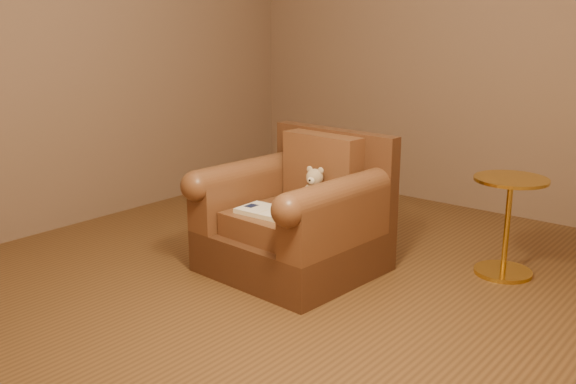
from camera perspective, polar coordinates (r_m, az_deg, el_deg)
The scene contains 5 objects.
floor at distance 3.95m, azimuth 1.80°, elevation -7.34°, with size 4.00×4.00×0.00m, color brown.
armchair at distance 3.93m, azimuth 0.83°, elevation -2.39°, with size 0.98×0.94×0.84m.
teddy_bear at distance 3.91m, azimuth 2.24°, elevation 0.06°, with size 0.18×0.21×0.25m.
guidebook at distance 3.76m, azimuth -1.74°, elevation -1.77°, with size 0.37×0.23×0.03m.
side_table at distance 4.06m, azimuth 18.91°, elevation -2.63°, with size 0.43×0.43×0.60m.
Camera 1 is at (2.21, -2.91, 1.49)m, focal length 40.00 mm.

